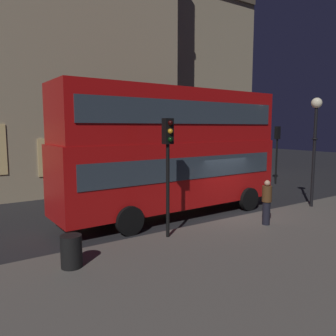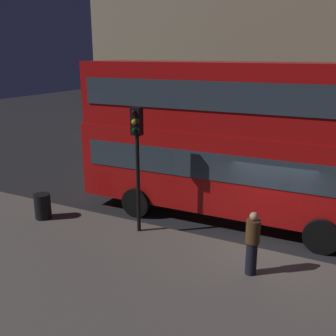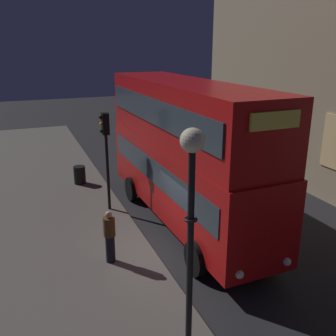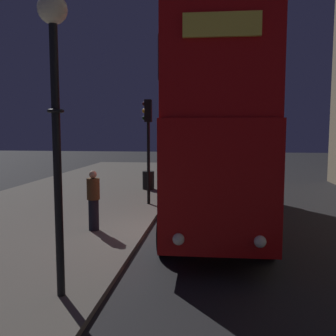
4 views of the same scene
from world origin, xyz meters
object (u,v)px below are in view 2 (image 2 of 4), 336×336
(pedestrian, at_px, (252,243))
(litter_bin, at_px, (43,206))
(traffic_light_near_kerb, at_px, (137,144))
(double_decker_bus, at_px, (225,135))

(pedestrian, distance_m, litter_bin, 7.53)
(traffic_light_near_kerb, relative_size, pedestrian, 2.33)
(litter_bin, bearing_deg, pedestrian, -2.07)
(double_decker_bus, relative_size, pedestrian, 5.99)
(double_decker_bus, distance_m, pedestrian, 4.46)
(double_decker_bus, height_order, traffic_light_near_kerb, double_decker_bus)
(traffic_light_near_kerb, distance_m, pedestrian, 4.54)
(pedestrian, bearing_deg, litter_bin, -90.51)
(pedestrian, bearing_deg, double_decker_bus, -147.79)
(traffic_light_near_kerb, bearing_deg, double_decker_bus, 51.53)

